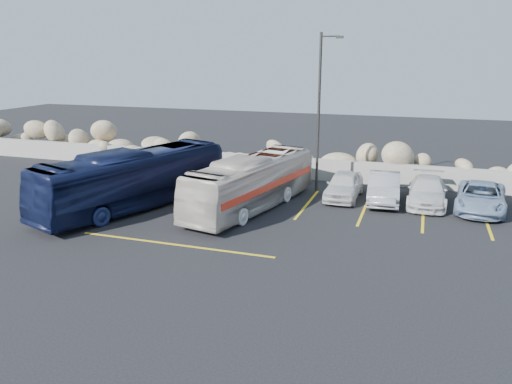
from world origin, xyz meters
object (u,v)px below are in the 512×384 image
(car_a, at_px, (344,185))
(car_d, at_px, (481,197))
(vintage_bus, at_px, (252,183))
(lamppost, at_px, (320,109))
(car_b, at_px, (384,188))
(tour_coach, at_px, (134,179))
(car_c, at_px, (427,191))

(car_a, relative_size, car_d, 0.86)
(car_d, bearing_deg, vintage_bus, -157.52)
(lamppost, relative_size, vintage_bus, 0.91)
(car_b, distance_m, car_d, 4.36)
(vintage_bus, bearing_deg, lamppost, 72.20)
(car_b, bearing_deg, tour_coach, -160.41)
(tour_coach, height_order, car_a, tour_coach)
(vintage_bus, distance_m, car_d, 10.52)
(car_b, bearing_deg, car_c, 2.17)
(car_a, bearing_deg, vintage_bus, -140.04)
(tour_coach, height_order, car_c, tour_coach)
(car_a, height_order, car_d, car_a)
(lamppost, height_order, vintage_bus, lamppost)
(car_b, relative_size, car_d, 0.93)
(vintage_bus, relative_size, car_c, 2.02)
(vintage_bus, distance_m, car_b, 6.52)
(vintage_bus, distance_m, tour_coach, 5.47)
(tour_coach, xyz_separation_m, car_d, (15.28, 4.66, -0.74))
(vintage_bus, bearing_deg, car_c, 35.35)
(tour_coach, distance_m, car_c, 13.89)
(lamppost, distance_m, car_b, 5.05)
(lamppost, relative_size, car_a, 2.05)
(tour_coach, bearing_deg, lamppost, 56.76)
(vintage_bus, bearing_deg, car_b, 40.60)
(tour_coach, bearing_deg, car_c, 40.95)
(tour_coach, distance_m, car_b, 11.94)
(car_a, bearing_deg, car_b, 2.58)
(car_c, bearing_deg, car_b, -173.24)
(lamppost, distance_m, car_d, 8.67)
(car_c, relative_size, car_d, 0.96)
(lamppost, distance_m, car_c, 6.61)
(car_b, bearing_deg, vintage_bus, -155.58)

